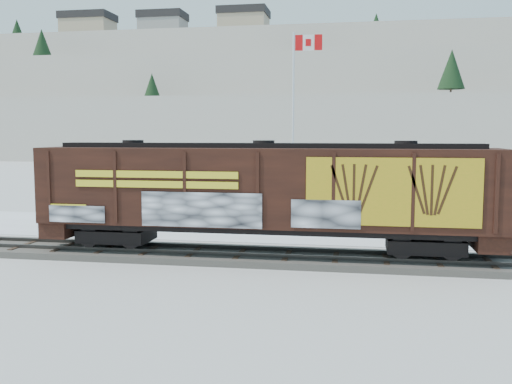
% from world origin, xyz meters
% --- Properties ---
extents(ground, '(500.00, 500.00, 0.00)m').
position_xyz_m(ground, '(0.00, 0.00, 0.00)').
color(ground, white).
rests_on(ground, ground).
extents(rail_track, '(50.00, 3.40, 0.43)m').
position_xyz_m(rail_track, '(0.00, 0.00, 0.15)').
color(rail_track, '#59544C').
rests_on(rail_track, ground).
extents(parking_strip, '(40.00, 8.00, 0.03)m').
position_xyz_m(parking_strip, '(0.00, 7.50, 0.01)').
color(parking_strip, white).
rests_on(parking_strip, ground).
extents(hillside, '(360.00, 110.00, 93.00)m').
position_xyz_m(hillside, '(-0.05, 139.79, 14.37)').
color(hillside, white).
rests_on(hillside, ground).
extents(hopper_railcar, '(19.05, 3.06, 4.49)m').
position_xyz_m(hopper_railcar, '(0.97, -0.01, 2.94)').
color(hopper_railcar, black).
rests_on(hopper_railcar, rail_track).
extents(flagpole, '(2.30, 0.90, 11.85)m').
position_xyz_m(flagpole, '(0.72, 14.17, 4.40)').
color(flagpole, silver).
rests_on(flagpole, ground).
extents(car_silver, '(5.09, 3.35, 1.61)m').
position_xyz_m(car_silver, '(-10.37, 7.30, 0.84)').
color(car_silver, '#A1A3A8').
rests_on(car_silver, parking_strip).
extents(car_white, '(4.68, 2.32, 1.48)m').
position_xyz_m(car_white, '(4.79, 7.20, 0.77)').
color(car_white, white).
rests_on(car_white, parking_strip).
extents(car_dark, '(4.64, 2.60, 1.27)m').
position_xyz_m(car_dark, '(11.00, 8.18, 0.67)').
color(car_dark, black).
rests_on(car_dark, parking_strip).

